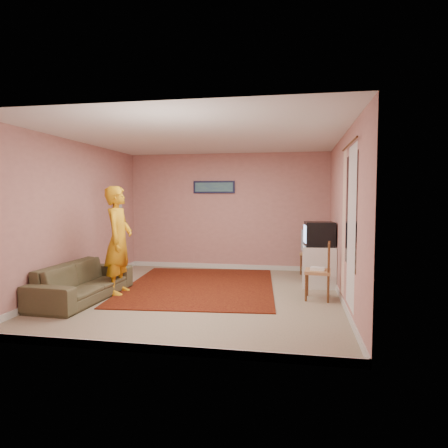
% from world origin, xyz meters
% --- Properties ---
extents(ground, '(5.00, 5.00, 0.00)m').
position_xyz_m(ground, '(0.00, 0.00, 0.00)').
color(ground, gray).
rests_on(ground, ground).
extents(wall_back, '(4.50, 0.02, 2.60)m').
position_xyz_m(wall_back, '(0.00, 2.50, 1.30)').
color(wall_back, tan).
rests_on(wall_back, ground).
extents(wall_front, '(4.50, 0.02, 2.60)m').
position_xyz_m(wall_front, '(0.00, -2.50, 1.30)').
color(wall_front, tan).
rests_on(wall_front, ground).
extents(wall_left, '(0.02, 5.00, 2.60)m').
position_xyz_m(wall_left, '(-2.25, 0.00, 1.30)').
color(wall_left, tan).
rests_on(wall_left, ground).
extents(wall_right, '(0.02, 5.00, 2.60)m').
position_xyz_m(wall_right, '(2.25, 0.00, 1.30)').
color(wall_right, tan).
rests_on(wall_right, ground).
extents(ceiling, '(4.50, 5.00, 0.02)m').
position_xyz_m(ceiling, '(0.00, 0.00, 2.60)').
color(ceiling, silver).
rests_on(ceiling, wall_back).
extents(baseboard_back, '(4.50, 0.02, 0.10)m').
position_xyz_m(baseboard_back, '(0.00, 2.49, 0.05)').
color(baseboard_back, silver).
rests_on(baseboard_back, ground).
extents(baseboard_front, '(4.50, 0.02, 0.10)m').
position_xyz_m(baseboard_front, '(0.00, -2.49, 0.05)').
color(baseboard_front, silver).
rests_on(baseboard_front, ground).
extents(baseboard_left, '(0.02, 5.00, 0.10)m').
position_xyz_m(baseboard_left, '(-2.24, 0.00, 0.05)').
color(baseboard_left, silver).
rests_on(baseboard_left, ground).
extents(baseboard_right, '(0.02, 5.00, 0.10)m').
position_xyz_m(baseboard_right, '(2.24, 0.00, 0.05)').
color(baseboard_right, silver).
rests_on(baseboard_right, ground).
extents(window, '(0.01, 1.10, 1.50)m').
position_xyz_m(window, '(2.24, -0.90, 1.45)').
color(window, black).
rests_on(window, wall_right).
extents(curtain_sheer, '(0.01, 0.75, 2.10)m').
position_xyz_m(curtain_sheer, '(2.23, -1.05, 1.25)').
color(curtain_sheer, white).
rests_on(curtain_sheer, wall_right).
extents(curtain_floral, '(0.01, 0.35, 2.10)m').
position_xyz_m(curtain_floral, '(2.21, -0.35, 1.25)').
color(curtain_floral, white).
rests_on(curtain_floral, wall_right).
extents(curtain_rod, '(0.02, 1.40, 0.02)m').
position_xyz_m(curtain_rod, '(2.20, -0.90, 2.32)').
color(curtain_rod, brown).
rests_on(curtain_rod, wall_right).
extents(picture_back, '(0.95, 0.04, 0.28)m').
position_xyz_m(picture_back, '(-0.30, 2.47, 1.85)').
color(picture_back, '#131634').
rests_on(picture_back, wall_back).
extents(picture_left, '(0.04, 0.38, 0.42)m').
position_xyz_m(picture_left, '(-2.22, 1.60, 1.55)').
color(picture_left, '#CDB28D').
rests_on(picture_left, wall_left).
extents(area_rug, '(2.90, 3.49, 0.02)m').
position_xyz_m(area_rug, '(-0.18, 0.64, 0.01)').
color(area_rug, black).
rests_on(area_rug, ground).
extents(tv_cabinet, '(0.58, 0.53, 0.74)m').
position_xyz_m(tv_cabinet, '(1.95, 1.00, 0.37)').
color(tv_cabinet, silver).
rests_on(tv_cabinet, ground).
extents(crt_tv, '(0.55, 0.50, 0.44)m').
position_xyz_m(crt_tv, '(1.94, 1.00, 0.96)').
color(crt_tv, black).
rests_on(crt_tv, tv_cabinet).
extents(chair_a, '(0.50, 0.49, 0.48)m').
position_xyz_m(chair_a, '(1.86, 2.17, 0.55)').
color(chair_a, tan).
rests_on(chair_a, ground).
extents(dvd_player, '(0.40, 0.31, 0.06)m').
position_xyz_m(dvd_player, '(1.86, 2.17, 0.49)').
color(dvd_player, '#AFAFB4').
rests_on(dvd_player, chair_a).
extents(blue_throw, '(0.42, 0.05, 0.44)m').
position_xyz_m(blue_throw, '(1.86, 2.20, 0.72)').
color(blue_throw, '#7CA4CC').
rests_on(blue_throw, chair_a).
extents(chair_b, '(0.43, 0.45, 0.50)m').
position_xyz_m(chair_b, '(1.88, 0.08, 0.56)').
color(chair_b, tan).
rests_on(chair_b, ground).
extents(game_console, '(0.25, 0.20, 0.04)m').
position_xyz_m(game_console, '(1.88, 0.08, 0.49)').
color(game_console, white).
rests_on(game_console, chair_b).
extents(sofa, '(0.85, 2.01, 0.58)m').
position_xyz_m(sofa, '(-1.80, -0.60, 0.29)').
color(sofa, '#4A412D').
rests_on(sofa, ground).
extents(person, '(0.50, 0.70, 1.81)m').
position_xyz_m(person, '(-1.40, -0.14, 0.91)').
color(person, orange).
rests_on(person, ground).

